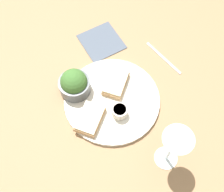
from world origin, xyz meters
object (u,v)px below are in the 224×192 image
at_px(napkin, 101,41).
at_px(salad_bowl, 74,84).
at_px(cheese_toast_near, 116,83).
at_px(fork, 164,58).
at_px(cheese_toast_far, 90,119).
at_px(wine_glass, 174,145).
at_px(sauce_ramekin, 120,111).

bearing_deg(napkin, salad_bowl, 157.43).
height_order(cheese_toast_near, fork, cheese_toast_near).
bearing_deg(cheese_toast_far, salad_bowl, 24.26).
xyz_separation_m(cheese_toast_near, fork, (0.11, -0.16, -0.02)).
distance_m(wine_glass, fork, 0.36).
relative_size(salad_bowl, cheese_toast_near, 0.85).
bearing_deg(wine_glass, napkin, 23.67).
bearing_deg(napkin, fork, -109.13).
relative_size(cheese_toast_near, wine_glass, 0.66).
height_order(cheese_toast_near, napkin, cheese_toast_near).
height_order(salad_bowl, cheese_toast_far, salad_bowl).
xyz_separation_m(sauce_ramekin, cheese_toast_far, (-0.02, 0.09, -0.01)).
bearing_deg(sauce_ramekin, cheese_toast_far, 102.65).
distance_m(sauce_ramekin, cheese_toast_far, 0.09).
distance_m(cheese_toast_far, napkin, 0.30).
height_order(salad_bowl, sauce_ramekin, salad_bowl).
bearing_deg(wine_glass, fork, -4.75).
xyz_separation_m(wine_glass, fork, (0.34, -0.03, -0.12)).
bearing_deg(cheese_toast_near, fork, -56.63).
relative_size(wine_glass, fork, 1.31).
xyz_separation_m(salad_bowl, cheese_toast_near, (0.01, -0.13, -0.02)).
height_order(sauce_ramekin, fork, sauce_ramekin).
bearing_deg(napkin, cheese_toast_near, -165.98).
relative_size(cheese_toast_near, fork, 0.86).
relative_size(salad_bowl, wine_glass, 0.56).
height_order(cheese_toast_near, cheese_toast_far, same).
height_order(wine_glass, napkin, wine_glass).
height_order(sauce_ramekin, wine_glass, wine_glass).
xyz_separation_m(cheese_toast_far, fork, (0.23, -0.24, -0.02)).
relative_size(sauce_ramekin, wine_glass, 0.27).
bearing_deg(sauce_ramekin, wine_glass, -136.27).
distance_m(cheese_toast_near, napkin, 0.19).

